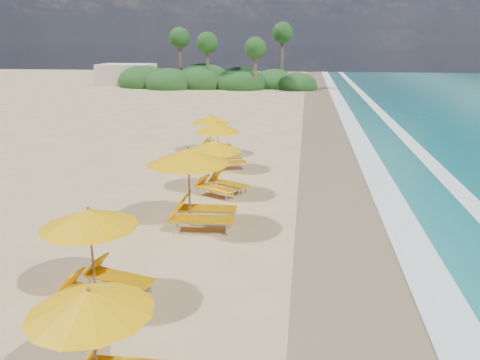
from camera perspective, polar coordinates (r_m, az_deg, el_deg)
The scene contains 11 objects.
ground at distance 17.28m, azimuth -0.00°, elevation -3.82°, with size 160.00×160.00×0.00m, color tan.
wet_sand at distance 17.24m, azimuth 13.33°, elevation -4.32°, with size 4.00×160.00×0.01m, color olive.
surf_foam at distance 17.72m, azimuth 22.08°, elevation -4.46°, with size 4.00×160.00×0.01m.
station_0 at distance 8.68m, azimuth -15.89°, elevation -17.53°, with size 2.29×2.11×2.12m.
station_1 at distance 11.77m, azimuth -16.45°, elevation -7.72°, with size 2.85×2.76×2.29m.
station_2 at distance 15.68m, azimuth -5.29°, elevation -0.21°, with size 2.97×2.76×2.69m.
station_3 at distance 19.06m, azimuth -2.69°, elevation 1.96°, with size 2.93×2.93×2.20m.
station_4 at distance 22.98m, azimuth -2.20°, elevation 4.49°, with size 2.89×2.85×2.24m.
station_5 at distance 26.24m, azimuth -3.13°, elevation 5.78°, with size 2.65×2.58×2.11m.
treeline at distance 62.98m, azimuth -3.46°, elevation 11.70°, with size 25.80×8.80×9.74m.
beach_building at distance 68.65m, azimuth -13.21°, elevation 12.02°, with size 7.00×5.00×2.80m, color beige.
Camera 1 is at (2.18, -16.09, 5.92)m, focal length 36.15 mm.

